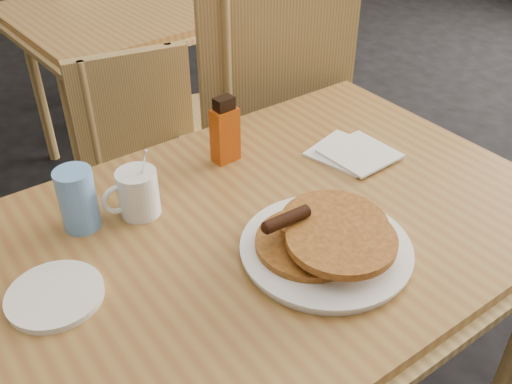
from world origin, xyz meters
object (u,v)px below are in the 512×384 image
neighbor_table (159,11)px  blue_tumbler (78,199)px  chair_main_far (149,163)px  chair_neighbor_near (259,104)px  syrup_bottle (225,132)px  main_table (266,238)px  coffee_mug (137,193)px  pancake_plate (326,243)px

neighbor_table → blue_tumbler: bearing=-118.7°
chair_main_far → neighbor_table: bearing=69.4°
chair_neighbor_near → syrup_bottle: bearing=-115.1°
main_table → chair_main_far: bearing=88.8°
main_table → syrup_bottle: 0.27m
chair_neighbor_near → coffee_mug: chair_neighbor_near is taller
chair_neighbor_near → blue_tumbler: 0.87m
coffee_mug → syrup_bottle: size_ratio=0.97×
pancake_plate → coffee_mug: 0.38m
pancake_plate → syrup_bottle: syrup_bottle is taller
neighbor_table → chair_neighbor_near: 0.77m
pancake_plate → blue_tumbler: blue_tumbler is taller
pancake_plate → syrup_bottle: 0.38m
neighbor_table → syrup_bottle: bearing=-105.7°
syrup_bottle → blue_tumbler: bearing=-178.1°
neighbor_table → syrup_bottle: syrup_bottle is taller
neighbor_table → coffee_mug: bearing=-114.4°
chair_main_far → pancake_plate: bearing=-81.9°
coffee_mug → neighbor_table: bearing=71.7°
chair_main_far → blue_tumbler: (-0.33, -0.54, 0.33)m
main_table → neighbor_table: size_ratio=1.00×
pancake_plate → coffee_mug: size_ratio=2.08×
main_table → chair_main_far: (0.02, 0.72, -0.22)m
chair_main_far → pancake_plate: (0.03, -0.85, 0.29)m
neighbor_table → chair_neighbor_near: size_ratio=1.23×
syrup_bottle → chair_neighbor_near: bearing=41.7°
chair_neighbor_near → blue_tumbler: (-0.70, -0.49, 0.19)m
pancake_plate → coffee_mug: (-0.25, 0.29, 0.03)m
neighbor_table → chair_main_far: bearing=-116.8°
chair_main_far → syrup_bottle: bearing=-80.7°
syrup_bottle → coffee_mug: bearing=-169.4°
pancake_plate → chair_neighbor_near: bearing=66.9°
coffee_mug → pancake_plate: bearing=-43.2°
chair_main_far → coffee_mug: 0.68m
neighbor_table → chair_neighbor_near: bearing=-89.4°
chair_main_far → syrup_bottle: 0.58m
pancake_plate → blue_tumbler: size_ratio=2.50×
main_table → blue_tumbler: (-0.31, 0.17, 0.11)m
pancake_plate → coffee_mug: coffee_mug is taller
chair_neighbor_near → pancake_plate: 0.88m
neighbor_table → syrup_bottle: (-0.34, -1.19, 0.12)m
coffee_mug → blue_tumbler: bearing=176.5°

